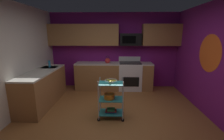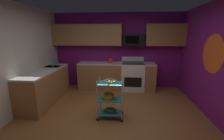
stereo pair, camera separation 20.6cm
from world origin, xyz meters
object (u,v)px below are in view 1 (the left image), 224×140
at_px(microwave, 130,40).
at_px(fruit_bowl, 111,81).
at_px(kettle, 108,61).
at_px(dish_soap_bottle, 49,64).
at_px(rolling_cart, 111,99).
at_px(mixing_bowl_large, 109,96).
at_px(oven_range, 130,76).
at_px(book_stack, 111,110).

relative_size(microwave, fruit_bowl, 2.57).
relative_size(kettle, dish_soap_bottle, 1.32).
xyz_separation_m(rolling_cart, mixing_bowl_large, (-0.04, 0.00, 0.07)).
height_order(oven_range, book_stack, oven_range).
xyz_separation_m(rolling_cart, book_stack, (0.00, 0.00, -0.28)).
bearing_deg(rolling_cart, kettle, 95.32).
distance_m(oven_range, book_stack, 2.08).
height_order(rolling_cart, dish_soap_bottle, dish_soap_bottle).
xyz_separation_m(fruit_bowl, book_stack, (-0.00, 0.00, -0.71)).
bearing_deg(rolling_cart, book_stack, 0.00).
height_order(microwave, mixing_bowl_large, microwave).
distance_m(fruit_bowl, dish_soap_bottle, 2.22).
relative_size(fruit_bowl, book_stack, 1.05).
xyz_separation_m(rolling_cart, fruit_bowl, (0.00, -0.00, 0.42)).
bearing_deg(fruit_bowl, mixing_bowl_large, 180.00).
bearing_deg(microwave, book_stack, -105.57).
xyz_separation_m(microwave, rolling_cart, (-0.58, -2.08, -1.25)).
bearing_deg(dish_soap_bottle, book_stack, -32.90).
distance_m(microwave, kettle, 1.04).
bearing_deg(dish_soap_bottle, microwave, 19.70).
height_order(rolling_cart, kettle, kettle).
distance_m(mixing_bowl_large, book_stack, 0.35).
distance_m(fruit_bowl, mixing_bowl_large, 0.36).
distance_m(rolling_cart, mixing_bowl_large, 0.08).
height_order(mixing_bowl_large, dish_soap_bottle, dish_soap_bottle).
height_order(rolling_cart, fruit_bowl, rolling_cart).
bearing_deg(book_stack, dish_soap_bottle, 147.10).
xyz_separation_m(rolling_cart, kettle, (-0.18, 1.97, 0.54)).
bearing_deg(rolling_cart, oven_range, 73.64).
xyz_separation_m(oven_range, fruit_bowl, (-0.58, -1.98, 0.40)).
bearing_deg(book_stack, microwave, 74.43).
height_order(microwave, fruit_bowl, microwave).
height_order(oven_range, mixing_bowl_large, oven_range).
xyz_separation_m(microwave, book_stack, (-0.58, -2.08, -1.53)).
xyz_separation_m(book_stack, dish_soap_bottle, (-1.86, 1.21, 0.85)).
bearing_deg(fruit_bowl, rolling_cart, 97.13).
xyz_separation_m(microwave, dish_soap_bottle, (-2.44, -0.87, -0.68)).
bearing_deg(oven_range, fruit_bowl, -106.36).
height_order(book_stack, kettle, kettle).
relative_size(fruit_bowl, kettle, 1.03).
bearing_deg(microwave, oven_range, -89.74).
height_order(oven_range, kettle, kettle).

